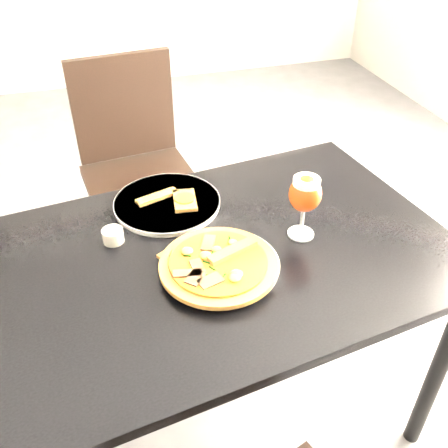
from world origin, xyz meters
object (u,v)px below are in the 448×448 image
object	(u,v)px
pizza	(219,264)
beer_glass	(305,194)
dining_table	(226,275)
chair_far	(137,166)

from	to	relation	value
pizza	beer_glass	distance (m)	0.29
pizza	beer_glass	world-z (taller)	beer_glass
dining_table	pizza	size ratio (longest dim) A/B	4.37
pizza	dining_table	bearing A→B (deg)	62.32
beer_glass	chair_far	bearing A→B (deg)	110.85
dining_table	chair_far	size ratio (longest dim) A/B	1.35
chair_far	pizza	distance (m)	1.00
pizza	beer_glass	size ratio (longest dim) A/B	1.62
chair_far	beer_glass	xyz separation A→B (m)	(0.34, -0.89, 0.35)
chair_far	beer_glass	world-z (taller)	chair_far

